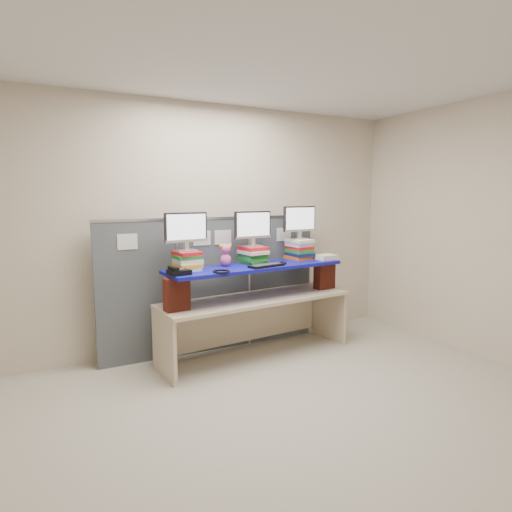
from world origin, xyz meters
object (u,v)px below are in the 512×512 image
monitor_right (300,221)px  keyboard (266,266)px  blue_board (256,267)px  monitor_left (186,229)px  desk (256,309)px  desk_phone (178,272)px  monitor_center (253,227)px

monitor_right → keyboard: 0.83m
blue_board → monitor_left: monitor_left is taller
desk → monitor_left: 1.18m
blue_board → monitor_right: monitor_right is taller
keyboard → desk_phone: size_ratio=1.97×
monitor_left → monitor_right: 1.44m
monitor_center → keyboard: bearing=-88.9°
monitor_left → desk_phone: (-0.16, -0.22, -0.38)m
desk → keyboard: 0.53m
monitor_left → monitor_center: monitor_left is taller
blue_board → monitor_right: (0.67, 0.17, 0.48)m
monitor_center → monitor_right: bearing=-0.0°
blue_board → monitor_left: size_ratio=4.45×
monitor_center → desk_phone: size_ratio=2.09×
desk → blue_board: size_ratio=1.10×
monitor_left → monitor_center: (0.78, 0.07, -0.00)m
blue_board → monitor_right: size_ratio=4.45×
monitor_left → monitor_center: size_ratio=1.00×
desk → keyboard: size_ratio=5.23×
desk → blue_board: bearing=-4.8°
keyboard → desk_phone: 0.97m
blue_board → monitor_center: (0.02, 0.12, 0.43)m
monitor_center → monitor_right: monitor_right is taller
keyboard → monitor_center: bearing=85.1°
keyboard → desk_phone: bearing=170.2°
monitor_center → desk_phone: monitor_center is taller
monitor_right → desk_phone: bearing=-172.8°
monitor_center → blue_board: bearing=-105.5°
monitor_left → desk_phone: 0.47m
keyboard → desk: bearing=98.4°
blue_board → keyboard: size_ratio=4.74×
desk → monitor_left: size_ratio=4.91×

